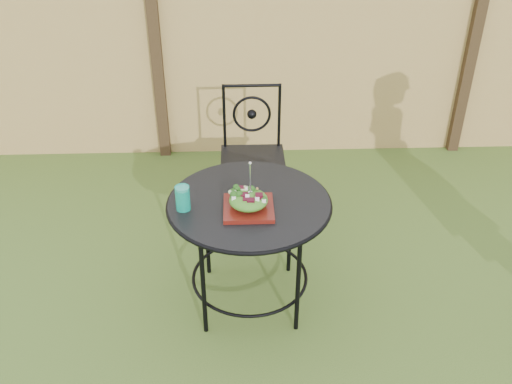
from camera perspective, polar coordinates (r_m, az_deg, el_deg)
ground at (r=3.49m, az=9.54°, el=-12.86°), size 60.00×60.00×0.00m
fence at (r=4.88m, az=5.90°, el=14.22°), size 8.00×0.12×1.90m
patio_table at (r=3.23m, az=-0.68°, el=-2.95°), size 0.92×0.92×0.72m
patio_chair at (r=4.13m, az=-0.35°, el=4.16°), size 0.46×0.46×0.95m
salad_plate at (r=3.08m, az=-0.75°, el=-1.61°), size 0.27×0.27×0.02m
salad at (r=3.05m, az=-0.76°, el=-0.80°), size 0.21×0.21×0.08m
fork at (r=2.98m, az=-0.58°, el=1.30°), size 0.01×0.01×0.18m
drinking_glass at (r=3.08m, az=-7.34°, el=-0.60°), size 0.08×0.08×0.14m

